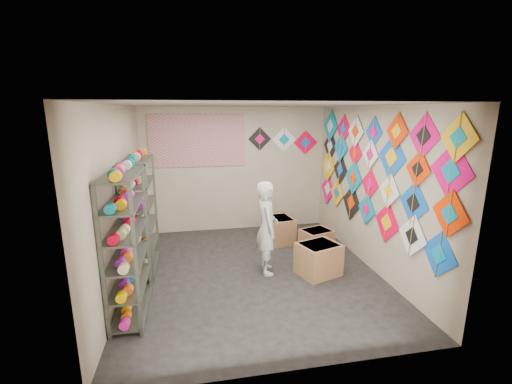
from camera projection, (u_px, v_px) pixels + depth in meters
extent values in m
plane|color=black|center=(253.00, 272.00, 5.68)|extent=(4.50, 4.50, 0.00)
plane|color=tan|center=(235.00, 170.00, 7.52)|extent=(4.00, 0.00, 4.00)
plane|color=tan|center=(296.00, 249.00, 3.22)|extent=(4.00, 0.00, 4.00)
plane|color=tan|center=(119.00, 199.00, 5.01)|extent=(0.00, 4.50, 4.50)
plane|color=tan|center=(370.00, 188.00, 5.73)|extent=(0.00, 4.50, 4.50)
plane|color=gray|center=(253.00, 105.00, 5.06)|extent=(4.50, 4.50, 0.00)
cube|color=#4C5147|center=(127.00, 246.00, 4.33)|extent=(0.40, 1.10, 1.90)
cube|color=#4C5147|center=(141.00, 216.00, 5.57)|extent=(0.40, 1.10, 1.90)
cylinder|color=#FD1DA6|center=(119.00, 254.00, 3.85)|extent=(0.12, 0.10, 0.12)
cylinder|color=orange|center=(122.00, 247.00, 4.03)|extent=(0.12, 0.10, 0.12)
cylinder|color=#FFAE00|center=(125.00, 242.00, 4.22)|extent=(0.12, 0.10, 0.12)
cylinder|color=white|center=(128.00, 236.00, 4.40)|extent=(0.12, 0.10, 0.12)
cylinder|color=red|center=(130.00, 231.00, 4.58)|extent=(0.12, 0.10, 0.12)
cylinder|color=purple|center=(133.00, 226.00, 4.77)|extent=(0.12, 0.10, 0.12)
cylinder|color=#DCC485|center=(136.00, 219.00, 5.09)|extent=(0.12, 0.10, 0.12)
cylinder|color=#0C7180|center=(138.00, 215.00, 5.28)|extent=(0.12, 0.10, 0.12)
cylinder|color=#FD1DA6|center=(140.00, 212.00, 5.46)|extent=(0.12, 0.10, 0.12)
cylinder|color=orange|center=(141.00, 209.00, 5.64)|extent=(0.12, 0.10, 0.12)
cylinder|color=#FFAE00|center=(143.00, 205.00, 5.83)|extent=(0.12, 0.10, 0.12)
cylinder|color=white|center=(144.00, 203.00, 6.01)|extent=(0.12, 0.10, 0.12)
cube|color=blue|center=(439.00, 254.00, 4.16)|extent=(0.03, 0.61, 0.61)
cube|color=silver|center=(412.00, 236.00, 4.64)|extent=(0.04, 0.61, 0.61)
cube|color=#F40035|center=(387.00, 222.00, 5.27)|extent=(0.04, 0.66, 0.66)
cube|color=#0286AC|center=(366.00, 209.00, 5.84)|extent=(0.03, 0.55, 0.55)
cube|color=black|center=(351.00, 202.00, 6.42)|extent=(0.04, 0.71, 0.71)
cube|color=yellow|center=(337.00, 193.00, 7.01)|extent=(0.03, 0.60, 0.60)
cube|color=#ED046B|center=(328.00, 189.00, 7.52)|extent=(0.04, 0.71, 0.71)
cube|color=#F73000|center=(450.00, 214.00, 3.94)|extent=(0.01, 0.59, 0.59)
cube|color=blue|center=(413.00, 203.00, 4.61)|extent=(0.02, 0.62, 0.62)
cube|color=silver|center=(389.00, 191.00, 5.14)|extent=(0.03, 0.54, 0.54)
cube|color=#F40035|center=(370.00, 184.00, 5.73)|extent=(0.03, 0.54, 0.54)
cube|color=#0286AC|center=(353.00, 178.00, 6.26)|extent=(0.01, 0.63, 0.63)
cube|color=black|center=(340.00, 169.00, 6.84)|extent=(0.04, 0.64, 0.64)
cube|color=yellow|center=(328.00, 166.00, 7.41)|extent=(0.04, 0.69, 0.69)
cube|color=#ED046B|center=(451.00, 171.00, 3.91)|extent=(0.01, 0.69, 0.69)
cube|color=#F73000|center=(418.00, 169.00, 4.46)|extent=(0.03, 0.50, 0.50)
cube|color=blue|center=(392.00, 157.00, 5.07)|extent=(0.02, 0.71, 0.71)
cube|color=silver|center=(370.00, 154.00, 5.64)|extent=(0.01, 0.51, 0.51)
cube|color=#F40035|center=(355.00, 153.00, 6.19)|extent=(0.02, 0.51, 0.51)
cube|color=#0286AC|center=(341.00, 148.00, 6.74)|extent=(0.03, 0.59, 0.59)
cube|color=black|center=(330.00, 146.00, 7.29)|extent=(0.02, 0.68, 0.68)
cube|color=yellow|center=(459.00, 137.00, 3.76)|extent=(0.03, 0.57, 0.57)
cube|color=#ED046B|center=(424.00, 136.00, 4.35)|extent=(0.03, 0.61, 0.61)
cube|color=#F73000|center=(397.00, 131.00, 4.88)|extent=(0.03, 0.53, 0.53)
cube|color=blue|center=(374.00, 132.00, 5.53)|extent=(0.01, 0.52, 0.52)
cube|color=silver|center=(356.00, 131.00, 6.10)|extent=(0.01, 0.58, 0.58)
cube|color=#F40035|center=(344.00, 129.00, 6.62)|extent=(0.04, 0.60, 0.60)
cube|color=#0286AC|center=(330.00, 126.00, 7.19)|extent=(0.03, 0.70, 0.70)
cube|color=black|center=(260.00, 139.00, 7.46)|extent=(0.51, 0.02, 0.51)
cube|color=silver|center=(284.00, 140.00, 7.56)|extent=(0.56, 0.02, 0.56)
cube|color=#F40035|center=(306.00, 143.00, 7.67)|extent=(0.55, 0.02, 0.55)
cube|color=#864AA2|center=(197.00, 141.00, 7.21)|extent=(2.00, 0.01, 1.10)
imported|color=silver|center=(267.00, 228.00, 5.55)|extent=(0.59, 0.42, 1.54)
cube|color=#976742|center=(318.00, 259.00, 5.57)|extent=(0.77, 0.70, 0.52)
cube|color=#976742|center=(316.00, 241.00, 6.45)|extent=(0.65, 0.59, 0.44)
cube|color=#976742|center=(278.00, 230.00, 6.94)|extent=(0.62, 0.67, 0.52)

